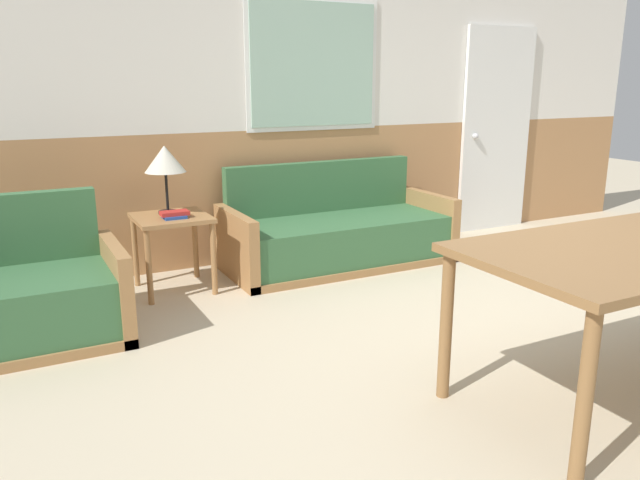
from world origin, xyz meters
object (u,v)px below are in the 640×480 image
armchair (41,299)px  table_lamp (165,160)px  side_table (172,229)px  couch (338,235)px

armchair → table_lamp: size_ratio=1.90×
side_table → table_lamp: bearing=89.4°
side_table → table_lamp: (0.00, 0.09, 0.48)m
couch → side_table: 1.39m
armchair → side_table: size_ratio=1.68×
couch → side_table: couch is taller
couch → armchair: armchair is taller
armchair → table_lamp: bearing=18.7°
armchair → side_table: armchair is taller
couch → table_lamp: size_ratio=3.83×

